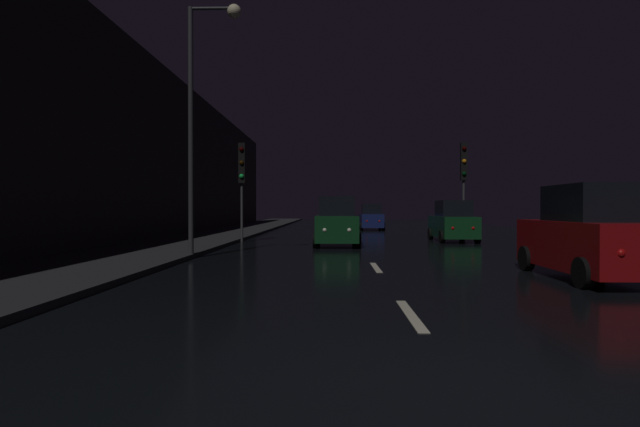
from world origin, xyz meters
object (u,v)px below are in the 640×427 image
Objects in this scene: traffic_light_far_right at (464,169)px; streetlamp_overhead at (204,93)px; car_distant_taillights at (371,218)px; car_approaching_headlights at (336,223)px; car_parked_right_far at (453,223)px; car_parked_right_near at (591,236)px; traffic_light_far_left at (242,171)px.

streetlamp_overhead is at bearing -42.37° from traffic_light_far_right.
streetlamp_overhead reaches higher than car_distant_taillights.
car_approaching_headlights is 1.08× the size of car_distant_taillights.
traffic_light_far_right is at bearing -37.17° from car_parked_right_far.
streetlamp_overhead reaches higher than car_parked_right_near.
traffic_light_far_right is 0.61× the size of streetlamp_overhead.
car_distant_taillights is at bearing 145.45° from traffic_light_far_left.
traffic_light_far_right is at bearing -162.64° from car_distant_taillights.
traffic_light_far_left is 15.97m from car_parked_right_near.
traffic_light_far_left reaches higher than car_parked_right_far.
traffic_light_far_right is 14.20m from car_parked_right_near.
traffic_light_far_left is at bearing -114.07° from car_approaching_headlights.
traffic_light_far_left is 1.19× the size of car_parked_right_far.
car_parked_right_far is (5.69, 2.83, -0.05)m from car_approaching_headlights.
car_parked_right_near reaches higher than car_parked_right_far.
traffic_light_far_left reaches higher than car_parked_right_near.
car_distant_taillights is at bearing -156.81° from traffic_light_far_right.
traffic_light_far_left is 1.13× the size of car_approaching_headlights.
car_parked_right_far is at bearing -167.25° from car_distant_taillights.
car_approaching_headlights is 0.99× the size of car_parked_right_near.
car_parked_right_far is at bearing -31.34° from traffic_light_far_right.
traffic_light_far_left is 7.97m from streetlamp_overhead.
car_distant_taillights is at bearing 72.06° from streetlamp_overhead.
car_parked_right_far is 12.89m from car_parked_right_near.
car_distant_taillights is 26.12m from car_parked_right_near.
traffic_light_far_right reaches higher than traffic_light_far_left.
car_parked_right_near is (2.96, -25.96, 0.09)m from car_distant_taillights.
traffic_light_far_left is 0.58× the size of streetlamp_overhead.
car_parked_right_far is 13.40m from car_distant_taillights.
car_distant_taillights is (2.73, 15.90, -0.07)m from car_approaching_headlights.
car_approaching_headlights reaches higher than car_distant_taillights.
streetlamp_overhead is 13.84m from car_parked_right_far.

